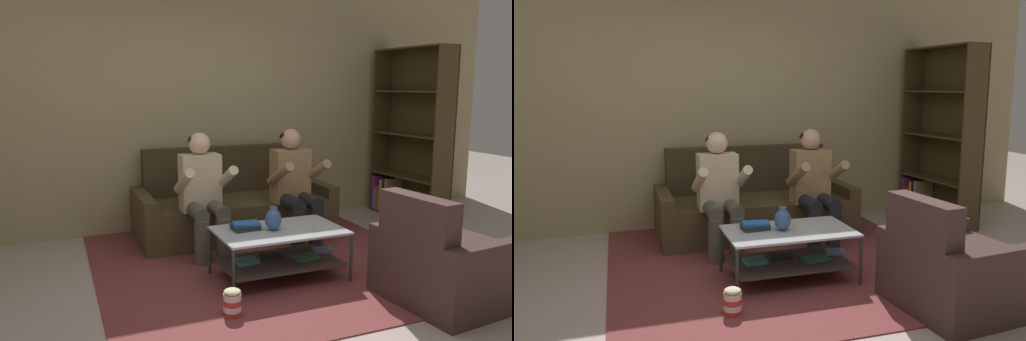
# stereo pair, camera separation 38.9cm
# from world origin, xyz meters

# --- Properties ---
(ground) EXTENTS (16.80, 16.80, 0.00)m
(ground) POSITION_xyz_m (0.00, 0.00, 0.00)
(ground) COLOR #BEA99F
(back_partition) EXTENTS (8.40, 0.12, 2.90)m
(back_partition) POSITION_xyz_m (0.00, 2.46, 1.45)
(back_partition) COLOR tan
(back_partition) RESTS_ON ground
(couch) EXTENTS (2.08, 0.91, 0.94)m
(couch) POSITION_xyz_m (0.37, 1.94, 0.30)
(couch) COLOR #483B24
(couch) RESTS_ON ground
(person_seated_left) EXTENTS (0.50, 0.58, 1.17)m
(person_seated_left) POSITION_xyz_m (-0.12, 1.39, 0.64)
(person_seated_left) COLOR #4F4E41
(person_seated_left) RESTS_ON ground
(person_seated_right) EXTENTS (0.50, 0.58, 1.18)m
(person_seated_right) POSITION_xyz_m (0.85, 1.39, 0.64)
(person_seated_right) COLOR black
(person_seated_right) RESTS_ON ground
(coffee_table) EXTENTS (1.07, 0.64, 0.43)m
(coffee_table) POSITION_xyz_m (0.29, 0.55, 0.28)
(coffee_table) COLOR silver
(coffee_table) RESTS_ON ground
(area_rug) EXTENTS (3.00, 3.32, 0.01)m
(area_rug) POSITION_xyz_m (0.33, 1.11, 0.01)
(area_rug) COLOR brown
(area_rug) RESTS_ON ground
(vase) EXTENTS (0.14, 0.14, 0.20)m
(vase) POSITION_xyz_m (0.23, 0.55, 0.52)
(vase) COLOR #335889
(vase) RESTS_ON coffee_table
(book_stack) EXTENTS (0.24, 0.18, 0.06)m
(book_stack) POSITION_xyz_m (0.03, 0.65, 0.46)
(book_stack) COLOR #2A2F24
(book_stack) RESTS_ON coffee_table
(bookshelf) EXTENTS (0.39, 1.10, 2.07)m
(bookshelf) POSITION_xyz_m (2.66, 1.85, 0.88)
(bookshelf) COLOR #46371C
(bookshelf) RESTS_ON ground
(armchair) EXTENTS (0.90, 0.92, 0.84)m
(armchair) POSITION_xyz_m (1.24, -0.33, 0.28)
(armchair) COLOR #422C29
(armchair) RESTS_ON ground
(popcorn_tub) EXTENTS (0.13, 0.13, 0.20)m
(popcorn_tub) POSITION_xyz_m (-0.31, 0.03, 0.10)
(popcorn_tub) COLOR red
(popcorn_tub) RESTS_ON ground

